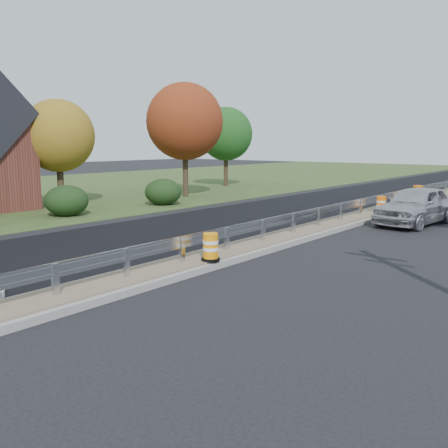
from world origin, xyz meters
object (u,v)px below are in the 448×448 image
Objects in this scene: barrel_median_near at (211,247)px; barrel_median_mid at (381,205)px; barrel_median_far at (418,194)px; car_silver at (416,205)px.

barrel_median_near is 0.99× the size of barrel_median_mid.
barrel_median_near is 12.52m from barrel_median_mid.
barrel_median_far is at bearing 90.00° from barrel_median_mid.
barrel_median_far is 0.19× the size of car_silver.
barrel_median_far is (-0.00, 17.79, 0.08)m from barrel_median_near.
car_silver is at bearing 80.32° from barrel_median_near.
barrel_median_mid reaches higher than barrel_median_near.
car_silver reaches higher than barrel_median_far.
barrel_median_mid is 5.27m from barrel_median_far.
car_silver is (1.96, -6.30, 0.15)m from barrel_median_far.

